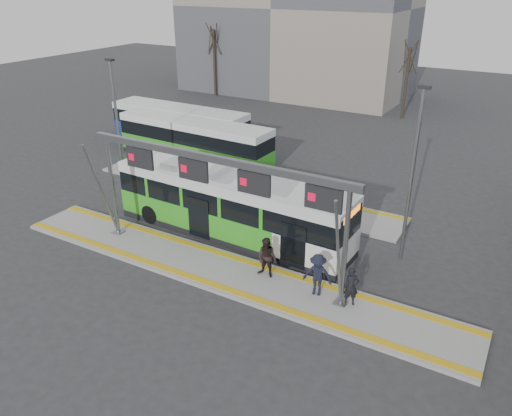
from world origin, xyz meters
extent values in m
plane|color=#2D2D30|center=(0.00, 0.00, 0.00)|extent=(120.00, 120.00, 0.00)
cube|color=gray|center=(0.00, 0.00, 0.07)|extent=(22.00, 3.00, 0.15)
cube|color=gray|center=(-4.00, 8.00, 0.07)|extent=(20.00, 3.00, 0.15)
cube|color=gold|center=(0.00, 1.15, 0.16)|extent=(22.00, 0.35, 0.02)
cube|color=gold|center=(0.00, -1.15, 0.16)|extent=(22.00, 0.35, 0.02)
cube|color=gold|center=(-4.00, 9.15, 0.16)|extent=(20.00, 0.35, 0.02)
cylinder|color=slate|center=(-6.50, 0.30, 2.67)|extent=(0.20, 0.20, 5.05)
cube|color=slate|center=(-6.50, 0.30, 0.18)|extent=(0.50, 0.50, 0.06)
cylinder|color=slate|center=(-6.50, -0.40, 2.67)|extent=(0.12, 1.46, 4.90)
cylinder|color=slate|center=(5.50, 0.30, 2.67)|extent=(0.20, 0.20, 5.05)
cube|color=slate|center=(5.50, 0.30, 0.18)|extent=(0.50, 0.50, 0.06)
cylinder|color=slate|center=(5.50, -0.40, 2.67)|extent=(0.12, 1.46, 4.90)
cube|color=slate|center=(-0.50, 0.30, 5.20)|extent=(13.00, 0.25, 0.30)
cube|color=black|center=(-4.50, 0.30, 4.50)|extent=(1.50, 0.12, 0.95)
cube|color=red|center=(-4.95, 0.23, 4.50)|extent=(0.32, 0.02, 0.32)
cube|color=black|center=(-1.50, 0.30, 4.50)|extent=(1.50, 0.12, 0.95)
cube|color=red|center=(-1.95, 0.23, 4.50)|extent=(0.32, 0.02, 0.32)
cube|color=black|center=(1.50, 0.30, 4.50)|extent=(1.50, 0.12, 0.95)
cube|color=red|center=(1.05, 0.23, 4.50)|extent=(0.32, 0.02, 0.32)
cube|color=black|center=(4.50, 0.30, 4.50)|extent=(1.50, 0.12, 0.95)
cube|color=red|center=(4.05, 0.23, 4.50)|extent=(0.32, 0.02, 0.32)
cube|color=gray|center=(-14.00, 36.00, 9.00)|extent=(24.00, 12.00, 18.00)
cube|color=black|center=(-1.54, 3.26, 0.18)|extent=(12.65, 3.07, 0.37)
cube|color=green|center=(-1.54, 3.26, 0.97)|extent=(12.65, 3.07, 1.20)
cube|color=black|center=(-1.54, 3.26, 2.10)|extent=(12.65, 2.99, 1.05)
cube|color=white|center=(-1.54, 3.26, 2.88)|extent=(12.65, 3.07, 0.52)
cube|color=orange|center=(4.74, 3.06, 2.78)|extent=(0.11, 1.87, 0.29)
cube|color=white|center=(-3.63, 3.33, 3.30)|extent=(3.20, 1.97, 0.31)
cylinder|color=black|center=(-5.97, 2.21, 0.52)|extent=(1.06, 0.35, 1.05)
cylinder|color=black|center=(-5.90, 4.58, 0.52)|extent=(1.06, 0.35, 1.05)
cylinder|color=black|center=(2.20, 1.95, 0.52)|extent=(1.06, 0.35, 1.05)
cylinder|color=black|center=(2.27, 4.32, 0.52)|extent=(1.06, 0.35, 1.05)
cube|color=black|center=(-9.83, 11.38, 0.17)|extent=(11.79, 2.88, 0.34)
cube|color=green|center=(-9.83, 11.38, 0.90)|extent=(11.79, 2.88, 1.12)
cube|color=black|center=(-9.83, 11.38, 1.95)|extent=(11.78, 2.80, 0.98)
cube|color=white|center=(-9.83, 11.38, 2.68)|extent=(11.79, 2.88, 0.49)
cylinder|color=black|center=(-13.96, 10.42, 0.49)|extent=(0.98, 0.33, 0.98)
cylinder|color=black|center=(-13.89, 12.61, 0.49)|extent=(0.98, 0.33, 0.98)
cylinder|color=black|center=(-6.35, 10.17, 0.49)|extent=(0.98, 0.33, 0.98)
cylinder|color=black|center=(-6.28, 12.35, 0.49)|extent=(0.98, 0.33, 0.98)
cube|color=black|center=(-12.99, 13.75, 0.17)|extent=(11.31, 2.57, 0.34)
cube|color=navy|center=(-12.99, 13.75, 0.91)|extent=(11.31, 2.57, 1.13)
cube|color=black|center=(-12.99, 13.75, 1.96)|extent=(11.31, 2.50, 0.98)
cube|color=white|center=(-12.99, 13.75, 2.70)|extent=(11.31, 2.57, 0.49)
cylinder|color=black|center=(-16.95, 12.68, 0.49)|extent=(0.98, 0.30, 0.98)
cylinder|color=black|center=(-16.94, 14.88, 0.49)|extent=(0.98, 0.30, 0.98)
cylinder|color=black|center=(-9.61, 12.63, 0.49)|extent=(0.98, 0.30, 0.98)
cylinder|color=black|center=(-9.60, 14.83, 0.49)|extent=(0.98, 0.30, 0.98)
imported|color=black|center=(5.83, 0.44, 0.96)|extent=(0.71, 0.65, 1.62)
imported|color=black|center=(1.97, 0.57, 1.06)|extent=(0.89, 0.69, 1.82)
imported|color=black|center=(4.41, 0.40, 1.07)|extent=(1.31, 0.92, 1.85)
cylinder|color=#382B21|center=(-6.29, 31.62, 3.77)|extent=(0.28, 0.28, 7.54)
cylinder|color=#382B21|center=(-0.23, 30.32, 3.16)|extent=(0.28, 0.28, 6.32)
cylinder|color=#382B21|center=(-20.54, 29.62, 3.44)|extent=(0.28, 0.28, 6.88)
cylinder|color=slate|center=(-9.92, 4.42, 3.94)|extent=(0.16, 0.16, 7.89)
cube|color=black|center=(-9.92, 4.42, 7.89)|extent=(0.50, 0.25, 0.12)
cylinder|color=slate|center=(6.55, 5.25, 3.98)|extent=(0.16, 0.16, 7.95)
cube|color=black|center=(6.55, 5.25, 7.95)|extent=(0.50, 0.25, 0.12)
camera|label=1|loc=(10.81, -15.59, 12.07)|focal=35.00mm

